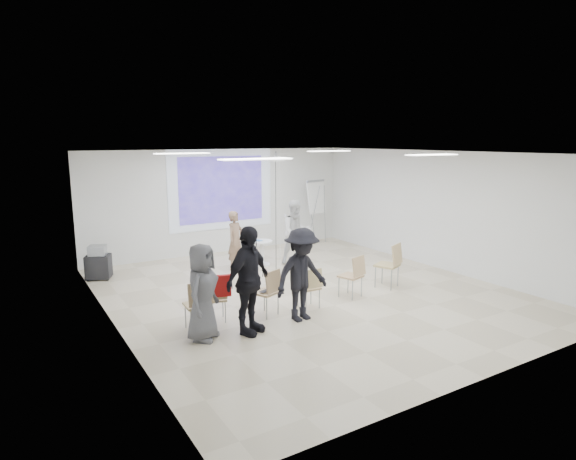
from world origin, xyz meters
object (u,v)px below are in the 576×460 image
chair_left_inner (269,289)px  laptop (265,290)px  chair_far_left (199,302)px  chair_center (311,285)px  audience_left (248,273)px  audience_mid (302,269)px  flipchart_easel (316,197)px  audience_outer (202,286)px  chair_right_inner (354,273)px  chair_right_far (391,262)px  chair_left_mid (215,296)px  av_cart (98,264)px  pedestal_table (262,251)px  player_right (296,229)px  player_left (235,237)px

chair_left_inner → laptop: (-0.03, 0.09, -0.05)m
chair_far_left → chair_center: 2.28m
audience_left → audience_mid: size_ratio=1.10×
chair_far_left → flipchart_easel: size_ratio=0.45×
audience_outer → chair_right_inner: bearing=-39.6°
chair_left_inner → chair_right_far: size_ratio=0.89×
laptop → chair_left_inner: bearing=85.6°
chair_far_left → laptop: chair_far_left is taller
chair_left_mid → av_cart: size_ratio=1.03×
pedestal_table → player_right: 1.09m
chair_far_left → av_cart: chair_far_left is taller
player_left → audience_outer: audience_outer is taller
player_right → audience_mid: bearing=-107.0°
player_left → audience_outer: 4.37m
player_left → av_cart: bearing=134.5°
chair_right_far → chair_left_inner: bearing=157.9°
pedestal_table → chair_center: chair_center is taller
audience_outer → player_right: bearing=-5.1°
player_left → laptop: bearing=-135.4°
flipchart_easel → chair_left_inner: bearing=-145.5°
player_left → laptop: size_ratio=5.19×
chair_left_mid → chair_center: bearing=6.5°
chair_left_inner → audience_mid: size_ratio=0.46×
chair_center → chair_right_far: 2.30m
pedestal_table → chair_far_left: bearing=-132.2°
pedestal_table → chair_left_inner: (-1.65, -3.32, 0.15)m
pedestal_table → player_left: 0.89m
chair_left_mid → flipchart_easel: bearing=56.0°
chair_center → chair_right_inner: (1.14, 0.08, 0.05)m
chair_right_far → flipchart_easel: (1.13, 4.57, 0.90)m
chair_left_mid → flipchart_easel: size_ratio=0.41×
audience_left → flipchart_easel: audience_left is taller
player_right → audience_left: (-3.21, -3.56, 0.13)m
player_left → chair_center: 3.43m
chair_far_left → chair_center: chair_far_left is taller
chair_far_left → chair_left_mid: (0.42, 0.25, -0.04)m
pedestal_table → chair_far_left: 4.51m
player_right → av_cart: player_right is taller
flipchart_easel → chair_far_left: bearing=-153.3°
chair_left_inner → audience_left: audience_left is taller
chair_left_mid → audience_left: (0.29, -0.76, 0.57)m
player_left → chair_right_far: size_ratio=1.69×
chair_left_mid → audience_outer: bearing=-113.0°
audience_mid → laptop: bearing=122.2°
av_cart → chair_left_inner: bearing=-38.2°
chair_left_inner → flipchart_easel: size_ratio=0.44×
pedestal_table → laptop: size_ratio=2.09×
pedestal_table → chair_right_inner: chair_right_inner is taller
chair_left_mid → av_cart: bearing=123.7°
player_left → player_right: 1.67m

